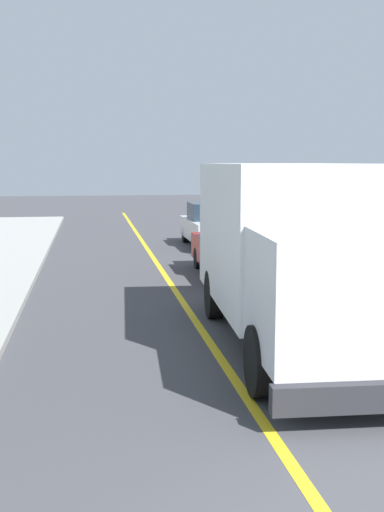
# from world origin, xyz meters

# --- Properties ---
(centre_line_yellow) EXTENTS (0.16, 56.00, 0.01)m
(centre_line_yellow) POSITION_xyz_m (0.00, 10.00, 0.00)
(centre_line_yellow) COLOR gold
(centre_line_yellow) RESTS_ON ground
(box_truck) EXTENTS (2.76, 7.29, 3.20)m
(box_truck) POSITION_xyz_m (1.38, 7.60, 1.77)
(box_truck) COLOR white
(box_truck) RESTS_ON ground
(parked_car_near) EXTENTS (1.82, 4.41, 1.67)m
(parked_car_near) POSITION_xyz_m (1.94, 14.54, 0.79)
(parked_car_near) COLOR maroon
(parked_car_near) RESTS_ON ground
(parked_car_mid) EXTENTS (1.84, 4.42, 1.67)m
(parked_car_mid) POSITION_xyz_m (2.51, 20.96, 0.79)
(parked_car_mid) COLOR silver
(parked_car_mid) RESTS_ON ground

